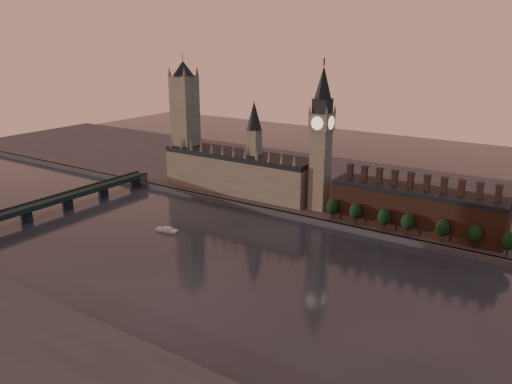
% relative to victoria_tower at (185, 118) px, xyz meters
% --- Properties ---
extents(ground, '(900.00, 900.00, 0.00)m').
position_rel_victoria_tower_xyz_m(ground, '(120.00, -115.00, -59.09)').
color(ground, black).
rests_on(ground, ground).
extents(north_bank, '(900.00, 182.00, 4.00)m').
position_rel_victoria_tower_xyz_m(north_bank, '(120.00, 63.04, -57.09)').
color(north_bank, '#424247').
rests_on(north_bank, ground).
extents(palace_of_westminster, '(130.00, 30.30, 74.00)m').
position_rel_victoria_tower_xyz_m(palace_of_westminster, '(55.59, -0.09, -37.46)').
color(palace_of_westminster, gray).
rests_on(palace_of_westminster, north_bank).
extents(victoria_tower, '(24.00, 24.00, 108.00)m').
position_rel_victoria_tower_xyz_m(victoria_tower, '(0.00, 0.00, 0.00)').
color(victoria_tower, gray).
rests_on(victoria_tower, north_bank).
extents(big_ben, '(15.00, 15.00, 107.00)m').
position_rel_victoria_tower_xyz_m(big_ben, '(130.00, -5.00, -2.26)').
color(big_ben, gray).
rests_on(big_ben, north_bank).
extents(chimney_block, '(110.00, 25.00, 37.00)m').
position_rel_victoria_tower_xyz_m(chimney_block, '(200.00, -5.00, -41.27)').
color(chimney_block, '#512F1F').
rests_on(chimney_block, north_bank).
extents(embankment_tree_0, '(8.60, 8.60, 14.88)m').
position_rel_victoria_tower_xyz_m(embankment_tree_0, '(147.98, -20.33, -45.62)').
color(embankment_tree_0, black).
rests_on(embankment_tree_0, north_bank).
extents(embankment_tree_1, '(8.60, 8.60, 14.88)m').
position_rel_victoria_tower_xyz_m(embankment_tree_1, '(164.99, -20.82, -45.62)').
color(embankment_tree_1, black).
rests_on(embankment_tree_1, north_bank).
extents(embankment_tree_2, '(8.60, 8.60, 14.88)m').
position_rel_victoria_tower_xyz_m(embankment_tree_2, '(184.69, -21.33, -45.62)').
color(embankment_tree_2, black).
rests_on(embankment_tree_2, north_bank).
extents(embankment_tree_3, '(8.60, 8.60, 14.88)m').
position_rel_victoria_tower_xyz_m(embankment_tree_3, '(200.01, -21.30, -45.62)').
color(embankment_tree_3, black).
rests_on(embankment_tree_3, north_bank).
extents(embankment_tree_4, '(8.60, 8.60, 14.88)m').
position_rel_victoria_tower_xyz_m(embankment_tree_4, '(221.11, -19.93, -45.62)').
color(embankment_tree_4, black).
rests_on(embankment_tree_4, north_bank).
extents(embankment_tree_5, '(8.60, 8.60, 14.88)m').
position_rel_victoria_tower_xyz_m(embankment_tree_5, '(239.35, -19.62, -45.62)').
color(embankment_tree_5, black).
rests_on(embankment_tree_5, north_bank).
extents(embankment_tree_6, '(8.60, 8.60, 14.88)m').
position_rel_victoria_tower_xyz_m(embankment_tree_6, '(257.51, -21.20, -45.62)').
color(embankment_tree_6, black).
rests_on(embankment_tree_6, north_bank).
extents(westminster_bridge, '(14.00, 200.00, 11.55)m').
position_rel_victoria_tower_xyz_m(westminster_bridge, '(-35.00, -117.70, -51.65)').
color(westminster_bridge, black).
rests_on(westminster_bridge, ground).
extents(river_boat, '(15.61, 7.09, 3.01)m').
position_rel_victoria_tower_xyz_m(river_boat, '(61.30, -92.10, -57.93)').
color(river_boat, silver).
rests_on(river_boat, ground).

